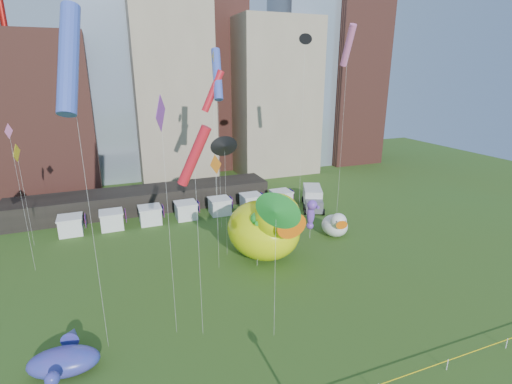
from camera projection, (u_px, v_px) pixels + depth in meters
name	position (u px, v px, depth m)	size (l,w,h in m)	color
skyline	(159.00, 64.00, 71.47)	(101.00, 23.00, 68.00)	brown
pavilion	(145.00, 199.00, 58.36)	(38.00, 6.00, 3.20)	black
vendor_tents	(186.00, 211.00, 54.96)	(33.24, 2.80, 2.40)	white
big_duck	(266.00, 227.00, 42.49)	(8.95, 11.19, 8.21)	#EDFF0D
small_duck	(335.00, 225.00, 48.84)	(4.01, 4.79, 3.43)	white
seahorse_green	(258.00, 228.00, 40.43)	(1.90, 2.13, 6.25)	silver
seahorse_purple	(311.00, 212.00, 47.58)	(1.68, 1.87, 5.12)	silver
whale_inflatable	(64.00, 359.00, 26.90)	(5.18, 6.23, 2.13)	#4D3CA5
box_truck	(313.00, 198.00, 59.34)	(5.25, 7.49, 3.01)	silver
kite_0	(213.00, 91.00, 46.03)	(2.99, 0.95, 20.42)	silver
kite_1	(10.00, 139.00, 36.58)	(0.93, 1.20, 15.53)	silver
kite_2	(305.00, 42.00, 44.49)	(1.24, 0.28, 24.36)	silver
kite_4	(17.00, 155.00, 43.33)	(0.47, 1.95, 12.42)	silver
kite_5	(69.00, 59.00, 23.33)	(2.34, 4.16, 24.32)	silver
kite_7	(161.00, 119.00, 26.10)	(1.01, 2.29, 18.76)	silver
kite_8	(194.00, 156.00, 26.62)	(2.64, 1.57, 16.78)	silver
kite_9	(348.00, 46.00, 43.87)	(1.22, 2.79, 25.30)	silver
kite_10	(225.00, 146.00, 40.71)	(2.14, 0.60, 13.67)	silver
kite_11	(276.00, 211.00, 27.67)	(1.65, 2.46, 11.93)	silver
kite_12	(213.00, 58.00, 44.12)	(0.55, 1.30, 22.47)	silver
kite_13	(217.00, 74.00, 46.06)	(1.75, 3.78, 22.92)	silver
kite_14	(216.00, 167.00, 38.08)	(1.54, 1.38, 12.42)	silver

